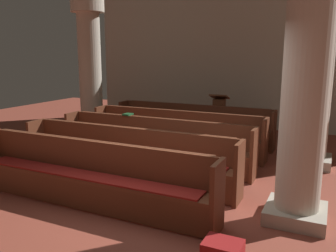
{
  "coord_description": "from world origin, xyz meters",
  "views": [
    {
      "loc": [
        2.14,
        -4.09,
        2.1
      ],
      "look_at": [
        -0.7,
        1.89,
        0.75
      ],
      "focal_mm": 37.47,
      "sensor_mm": 36.0,
      "label": 1
    }
  ],
  "objects_px": {
    "pew_row_3": "(125,155)",
    "kneeler_box_red": "(223,251)",
    "pew_row_4": "(86,173)",
    "lectern": "(219,117)",
    "pillar_far_side": "(90,67)",
    "hymn_book": "(128,114)",
    "pew_row_1": "(175,131)",
    "pew_row_2": "(153,141)",
    "pillar_aisle_side": "(317,72)",
    "pew_row_0": "(192,123)",
    "pillar_aisle_rear": "(306,81)"
  },
  "relations": [
    {
      "from": "pew_row_1",
      "to": "hymn_book",
      "type": "relative_size",
      "value": 19.0
    },
    {
      "from": "pew_row_1",
      "to": "kneeler_box_red",
      "type": "distance_m",
      "value": 4.14
    },
    {
      "from": "pew_row_4",
      "to": "lectern",
      "type": "distance_m",
      "value": 5.21
    },
    {
      "from": "lectern",
      "to": "hymn_book",
      "type": "distance_m",
      "value": 3.18
    },
    {
      "from": "pillar_aisle_side",
      "to": "kneeler_box_red",
      "type": "height_order",
      "value": "pillar_aisle_side"
    },
    {
      "from": "pew_row_0",
      "to": "kneeler_box_red",
      "type": "xyz_separation_m",
      "value": [
        2.14,
        -4.54,
        -0.38
      ]
    },
    {
      "from": "pillar_far_side",
      "to": "pew_row_2",
      "type": "bearing_deg",
      "value": -31.14
    },
    {
      "from": "pew_row_1",
      "to": "pillar_far_side",
      "type": "relative_size",
      "value": 1.13
    },
    {
      "from": "pew_row_0",
      "to": "hymn_book",
      "type": "distance_m",
      "value": 2.0
    },
    {
      "from": "pew_row_3",
      "to": "lectern",
      "type": "distance_m",
      "value": 4.2
    },
    {
      "from": "pew_row_1",
      "to": "pew_row_4",
      "type": "height_order",
      "value": "same"
    },
    {
      "from": "pew_row_4",
      "to": "pillar_aisle_side",
      "type": "distance_m",
      "value": 4.52
    },
    {
      "from": "pew_row_2",
      "to": "pew_row_3",
      "type": "bearing_deg",
      "value": -90.0
    },
    {
      "from": "pew_row_1",
      "to": "pew_row_2",
      "type": "bearing_deg",
      "value": -90.0
    },
    {
      "from": "pillar_aisle_rear",
      "to": "hymn_book",
      "type": "xyz_separation_m",
      "value": [
        -3.4,
        1.43,
        -0.87
      ]
    },
    {
      "from": "pew_row_3",
      "to": "hymn_book",
      "type": "xyz_separation_m",
      "value": [
        -0.67,
        1.2,
        0.44
      ]
    },
    {
      "from": "pew_row_0",
      "to": "pew_row_3",
      "type": "bearing_deg",
      "value": -90.0
    },
    {
      "from": "lectern",
      "to": "pew_row_1",
      "type": "bearing_deg",
      "value": -98.18
    },
    {
      "from": "pillar_far_side",
      "to": "pillar_aisle_rear",
      "type": "bearing_deg",
      "value": -27.88
    },
    {
      "from": "pew_row_2",
      "to": "pew_row_4",
      "type": "height_order",
      "value": "same"
    },
    {
      "from": "pew_row_3",
      "to": "pillar_far_side",
      "type": "relative_size",
      "value": 1.13
    },
    {
      "from": "pew_row_3",
      "to": "kneeler_box_red",
      "type": "height_order",
      "value": "pew_row_3"
    },
    {
      "from": "pew_row_4",
      "to": "kneeler_box_red",
      "type": "distance_m",
      "value": 2.22
    },
    {
      "from": "pew_row_4",
      "to": "lectern",
      "type": "height_order",
      "value": "lectern"
    },
    {
      "from": "lectern",
      "to": "hymn_book",
      "type": "bearing_deg",
      "value": -108.26
    },
    {
      "from": "pillar_far_side",
      "to": "hymn_book",
      "type": "height_order",
      "value": "pillar_far_side"
    },
    {
      "from": "pew_row_1",
      "to": "kneeler_box_red",
      "type": "relative_size",
      "value": 9.73
    },
    {
      "from": "pew_row_0",
      "to": "pillar_far_side",
      "type": "relative_size",
      "value": 1.13
    },
    {
      "from": "pillar_far_side",
      "to": "pillar_aisle_side",
      "type": "bearing_deg",
      "value": -2.91
    },
    {
      "from": "kneeler_box_red",
      "to": "pew_row_4",
      "type": "bearing_deg",
      "value": 166.9
    },
    {
      "from": "pillar_far_side",
      "to": "kneeler_box_red",
      "type": "distance_m",
      "value": 6.56
    },
    {
      "from": "pillar_aisle_rear",
      "to": "pew_row_1",
      "type": "bearing_deg",
      "value": 140.41
    },
    {
      "from": "pew_row_2",
      "to": "kneeler_box_red",
      "type": "relative_size",
      "value": 9.73
    },
    {
      "from": "pew_row_1",
      "to": "pillar_far_side",
      "type": "bearing_deg",
      "value": 167.29
    },
    {
      "from": "lectern",
      "to": "pillar_far_side",
      "type": "bearing_deg",
      "value": -152.42
    },
    {
      "from": "pew_row_0",
      "to": "lectern",
      "type": "distance_m",
      "value": 1.19
    },
    {
      "from": "lectern",
      "to": "kneeler_box_red",
      "type": "height_order",
      "value": "lectern"
    },
    {
      "from": "kneeler_box_red",
      "to": "hymn_book",
      "type": "bearing_deg",
      "value": 136.05
    },
    {
      "from": "pew_row_1",
      "to": "pew_row_3",
      "type": "height_order",
      "value": "same"
    },
    {
      "from": "pew_row_3",
      "to": "hymn_book",
      "type": "bearing_deg",
      "value": 119.34
    },
    {
      "from": "pew_row_0",
      "to": "pew_row_4",
      "type": "distance_m",
      "value": 4.05
    },
    {
      "from": "pew_row_4",
      "to": "pew_row_1",
      "type": "bearing_deg",
      "value": 90.0
    },
    {
      "from": "pew_row_3",
      "to": "lectern",
      "type": "xyz_separation_m",
      "value": [
        0.31,
        4.18,
        -0.03
      ]
    },
    {
      "from": "lectern",
      "to": "kneeler_box_red",
      "type": "bearing_deg",
      "value": -72.23
    },
    {
      "from": "pew_row_0",
      "to": "pew_row_1",
      "type": "relative_size",
      "value": 1.0
    },
    {
      "from": "pew_row_1",
      "to": "pillar_aisle_side",
      "type": "xyz_separation_m",
      "value": [
        2.72,
        0.33,
        1.31
      ]
    },
    {
      "from": "pew_row_4",
      "to": "pillar_aisle_rear",
      "type": "bearing_deg",
      "value": 16.06
    },
    {
      "from": "pew_row_2",
      "to": "hymn_book",
      "type": "bearing_deg",
      "value": 164.41
    },
    {
      "from": "pew_row_2",
      "to": "pew_row_4",
      "type": "relative_size",
      "value": 1.0
    },
    {
      "from": "pillar_far_side",
      "to": "pillar_aisle_rear",
      "type": "xyz_separation_m",
      "value": [
        5.39,
        -2.85,
        0.0
      ]
    }
  ]
}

